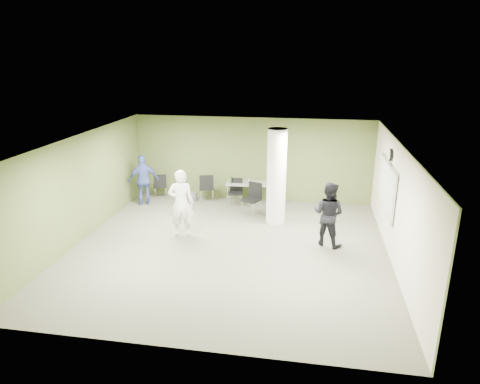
% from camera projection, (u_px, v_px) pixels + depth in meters
% --- Properties ---
extents(floor, '(8.00, 8.00, 0.00)m').
position_uv_depth(floor, '(230.00, 248.00, 11.03)').
color(floor, '#545342').
rests_on(floor, ground).
extents(ceiling, '(8.00, 8.00, 0.00)m').
position_uv_depth(ceiling, '(229.00, 141.00, 10.16)').
color(ceiling, white).
rests_on(ceiling, wall_back).
extents(wall_back, '(8.00, 2.80, 0.02)m').
position_uv_depth(wall_back, '(252.00, 159.00, 14.35)').
color(wall_back, '#55602D').
rests_on(wall_back, floor).
extents(wall_left, '(0.02, 8.00, 2.80)m').
position_uv_depth(wall_left, '(80.00, 189.00, 11.23)').
color(wall_left, '#55602D').
rests_on(wall_left, floor).
extents(wall_right_cream, '(0.02, 8.00, 2.80)m').
position_uv_depth(wall_right_cream, '(397.00, 206.00, 9.96)').
color(wall_right_cream, beige).
rests_on(wall_right_cream, floor).
extents(column, '(0.56, 0.56, 2.80)m').
position_uv_depth(column, '(276.00, 177.00, 12.31)').
color(column, silver).
rests_on(column, floor).
extents(whiteboard, '(0.05, 2.30, 1.30)m').
position_uv_depth(whiteboard, '(386.00, 187.00, 11.07)').
color(whiteboard, silver).
rests_on(whiteboard, wall_right_cream).
extents(wall_clock, '(0.06, 0.32, 0.32)m').
position_uv_depth(wall_clock, '(390.00, 155.00, 10.81)').
color(wall_clock, black).
rests_on(wall_clock, wall_right_cream).
extents(folding_table, '(1.52, 0.69, 0.97)m').
position_uv_depth(folding_table, '(249.00, 184.00, 14.13)').
color(folding_table, gray).
rests_on(folding_table, floor).
extents(wastebasket, '(0.27, 0.27, 0.31)m').
position_uv_depth(wastebasket, '(193.00, 197.00, 14.47)').
color(wastebasket, '#4C4C4C').
rests_on(wastebasket, floor).
extents(chair_back_left, '(0.58, 0.58, 0.88)m').
position_uv_depth(chair_back_left, '(160.00, 184.00, 14.65)').
color(chair_back_left, black).
rests_on(chair_back_left, floor).
extents(chair_back_right, '(0.59, 0.59, 0.97)m').
position_uv_depth(chair_back_right, '(207.00, 186.00, 14.28)').
color(chair_back_right, black).
rests_on(chair_back_right, floor).
extents(chair_table_left, '(0.44, 0.44, 0.88)m').
position_uv_depth(chair_table_left, '(236.00, 190.00, 14.05)').
color(chair_table_left, black).
rests_on(chair_table_left, floor).
extents(chair_table_right, '(0.65, 0.65, 0.99)m').
position_uv_depth(chair_table_right, '(253.00, 196.00, 13.24)').
color(chair_table_right, black).
rests_on(chair_table_right, floor).
extents(woman_white, '(0.76, 0.59, 1.87)m').
position_uv_depth(woman_white, '(181.00, 203.00, 11.56)').
color(woman_white, white).
rests_on(woman_white, floor).
extents(man_black, '(1.03, 0.94, 1.71)m').
position_uv_depth(man_black, '(328.00, 214.00, 11.00)').
color(man_black, black).
rests_on(man_black, floor).
extents(man_blue, '(1.06, 0.77, 1.67)m').
position_uv_depth(man_blue, '(144.00, 180.00, 13.95)').
color(man_blue, '#3D4F97').
rests_on(man_blue, floor).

